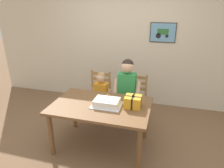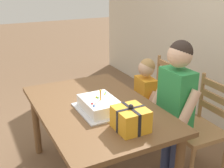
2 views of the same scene
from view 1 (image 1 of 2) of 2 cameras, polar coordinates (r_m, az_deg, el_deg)
The scene contains 9 objects.
ground_plane at distance 3.46m, azimuth -2.86°, elevation -16.56°, with size 20.00×20.00×0.00m, color brown.
back_wall at distance 4.52m, azimuth 4.03°, elevation 10.78°, with size 6.40×0.11×2.60m.
dining_table at distance 3.11m, azimuth -3.08°, elevation -7.24°, with size 1.46×0.94×0.73m.
birthday_cake at distance 3.01m, azimuth -1.47°, elevation -5.22°, with size 0.44×0.34×0.19m.
gift_box_red_large at distance 2.98m, azimuth 5.86°, elevation -4.91°, with size 0.24×0.22×0.20m.
chair_left at distance 4.03m, azimuth -3.90°, elevation -3.00°, with size 0.45×0.45×0.92m.
chair_right at distance 3.87m, azimuth 6.18°, elevation -4.16°, with size 0.44×0.44×0.92m.
child_older at distance 3.55m, azimuth 4.18°, elevation -0.99°, with size 0.46×0.26×1.28m.
child_younger at distance 3.73m, azimuth -2.99°, elevation -2.62°, with size 0.38×0.22×1.01m.
Camera 1 is at (0.89, -2.58, 2.13)m, focal length 32.86 mm.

